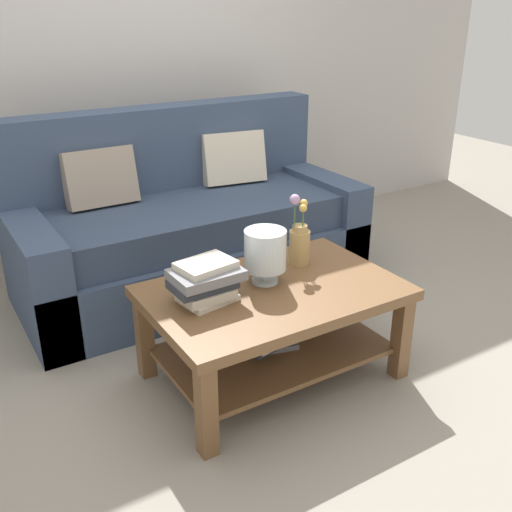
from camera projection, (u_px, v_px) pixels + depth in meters
ground_plane at (258, 343)px, 3.07m from camera, size 10.00×10.00×0.00m
back_wall at (125, 49)px, 3.82m from camera, size 6.40×0.12×2.70m
couch at (187, 229)px, 3.58m from camera, size 2.04×0.90×1.06m
coffee_table at (273, 314)px, 2.69m from camera, size 1.12×0.74×0.46m
book_stack_main at (205, 282)px, 2.49m from camera, size 0.30×0.23×0.17m
glass_hurricane_vase at (265, 251)px, 2.63m from camera, size 0.19×0.19×0.25m
flower_pitcher at (299, 240)px, 2.83m from camera, size 0.11×0.10×0.36m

